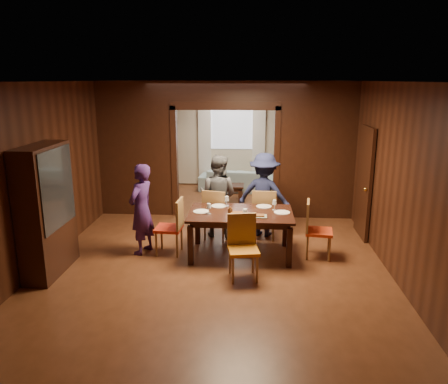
# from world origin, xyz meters

# --- Properties ---
(floor) EXTENTS (9.00, 9.00, 0.00)m
(floor) POSITION_xyz_m (0.00, 0.00, 0.00)
(floor) COLOR #562D18
(floor) RESTS_ON ground
(ceiling) EXTENTS (5.50, 9.00, 0.02)m
(ceiling) POSITION_xyz_m (0.00, 0.00, 2.90)
(ceiling) COLOR silver
(ceiling) RESTS_ON room_walls
(room_walls) EXTENTS (5.52, 9.01, 2.90)m
(room_walls) POSITION_xyz_m (0.00, 1.89, 1.51)
(room_walls) COLOR black
(room_walls) RESTS_ON floor
(person_purple) EXTENTS (0.55, 0.67, 1.57)m
(person_purple) POSITION_xyz_m (-1.29, -0.64, 0.78)
(person_purple) COLOR #3C1F5A
(person_purple) RESTS_ON floor
(person_grey) EXTENTS (0.92, 0.82, 1.58)m
(person_grey) POSITION_xyz_m (-0.06, 0.32, 0.79)
(person_grey) COLOR #505156
(person_grey) RESTS_ON floor
(person_navy) EXTENTS (1.17, 0.88, 1.60)m
(person_navy) POSITION_xyz_m (0.82, 0.40, 0.80)
(person_navy) COLOR #191D3F
(person_navy) RESTS_ON floor
(sofa) EXTENTS (2.08, 0.97, 0.59)m
(sofa) POSITION_xyz_m (0.19, 3.85, 0.29)
(sofa) COLOR #93B6C1
(sofa) RESTS_ON floor
(serving_bowl) EXTENTS (0.31, 0.31, 0.08)m
(serving_bowl) POSITION_xyz_m (0.46, -0.55, 0.80)
(serving_bowl) COLOR black
(serving_bowl) RESTS_ON dining_table
(dining_table) EXTENTS (1.75, 1.09, 0.76)m
(dining_table) POSITION_xyz_m (0.40, -0.63, 0.38)
(dining_table) COLOR black
(dining_table) RESTS_ON floor
(coffee_table) EXTENTS (0.80, 0.50, 0.40)m
(coffee_table) POSITION_xyz_m (-0.02, 2.82, 0.20)
(coffee_table) COLOR black
(coffee_table) RESTS_ON floor
(chair_left) EXTENTS (0.46, 0.46, 0.97)m
(chair_left) POSITION_xyz_m (-0.83, -0.64, 0.48)
(chair_left) COLOR red
(chair_left) RESTS_ON floor
(chair_right) EXTENTS (0.49, 0.49, 0.97)m
(chair_right) POSITION_xyz_m (1.72, -0.64, 0.48)
(chair_right) COLOR red
(chair_right) RESTS_ON floor
(chair_far_l) EXTENTS (0.54, 0.54, 0.97)m
(chair_far_l) POSITION_xyz_m (-0.06, 0.15, 0.48)
(chair_far_l) COLOR red
(chair_far_l) RESTS_ON floor
(chair_far_r) EXTENTS (0.45, 0.45, 0.97)m
(chair_far_r) POSITION_xyz_m (0.82, 0.22, 0.48)
(chair_far_r) COLOR #D66214
(chair_far_r) RESTS_ON floor
(chair_near) EXTENTS (0.51, 0.51, 0.97)m
(chair_near) POSITION_xyz_m (0.47, -1.55, 0.48)
(chair_near) COLOR orange
(chair_near) RESTS_ON floor
(hutch) EXTENTS (0.40, 1.20, 2.00)m
(hutch) POSITION_xyz_m (-2.53, -1.50, 1.00)
(hutch) COLOR black
(hutch) RESTS_ON floor
(door_right) EXTENTS (0.06, 0.90, 2.10)m
(door_right) POSITION_xyz_m (2.70, 0.50, 1.05)
(door_right) COLOR black
(door_right) RESTS_ON floor
(window_far) EXTENTS (1.20, 0.03, 1.30)m
(window_far) POSITION_xyz_m (0.00, 4.44, 1.70)
(window_far) COLOR silver
(window_far) RESTS_ON back_wall
(curtain_left) EXTENTS (0.35, 0.06, 2.40)m
(curtain_left) POSITION_xyz_m (-0.75, 4.40, 1.25)
(curtain_left) COLOR white
(curtain_left) RESTS_ON back_wall
(curtain_right) EXTENTS (0.35, 0.06, 2.40)m
(curtain_right) POSITION_xyz_m (0.75, 4.40, 1.25)
(curtain_right) COLOR white
(curtain_right) RESTS_ON back_wall
(plate_left) EXTENTS (0.27, 0.27, 0.01)m
(plate_left) POSITION_xyz_m (-0.26, -0.64, 0.77)
(plate_left) COLOR white
(plate_left) RESTS_ON dining_table
(plate_far_l) EXTENTS (0.27, 0.27, 0.01)m
(plate_far_l) POSITION_xyz_m (0.01, -0.29, 0.77)
(plate_far_l) COLOR white
(plate_far_l) RESTS_ON dining_table
(plate_far_r) EXTENTS (0.27, 0.27, 0.01)m
(plate_far_r) POSITION_xyz_m (0.80, -0.27, 0.77)
(plate_far_r) COLOR silver
(plate_far_r) RESTS_ON dining_table
(plate_right) EXTENTS (0.27, 0.27, 0.01)m
(plate_right) POSITION_xyz_m (1.10, -0.60, 0.77)
(plate_right) COLOR white
(plate_right) RESTS_ON dining_table
(plate_near) EXTENTS (0.27, 0.27, 0.01)m
(plate_near) POSITION_xyz_m (0.40, -0.95, 0.77)
(plate_near) COLOR silver
(plate_near) RESTS_ON dining_table
(platter_a) EXTENTS (0.30, 0.20, 0.04)m
(platter_a) POSITION_xyz_m (0.36, -0.74, 0.78)
(platter_a) COLOR slate
(platter_a) RESTS_ON dining_table
(platter_b) EXTENTS (0.30, 0.20, 0.04)m
(platter_b) POSITION_xyz_m (0.69, -0.85, 0.78)
(platter_b) COLOR gray
(platter_b) RESTS_ON dining_table
(wineglass_left) EXTENTS (0.08, 0.08, 0.18)m
(wineglass_left) POSITION_xyz_m (-0.12, -0.75, 0.85)
(wineglass_left) COLOR white
(wineglass_left) RESTS_ON dining_table
(wineglass_far) EXTENTS (0.08, 0.08, 0.18)m
(wineglass_far) POSITION_xyz_m (0.15, -0.27, 0.85)
(wineglass_far) COLOR silver
(wineglass_far) RESTS_ON dining_table
(wineglass_right) EXTENTS (0.08, 0.08, 0.18)m
(wineglass_right) POSITION_xyz_m (0.98, -0.46, 0.85)
(wineglass_right) COLOR white
(wineglass_right) RESTS_ON dining_table
(tumbler) EXTENTS (0.07, 0.07, 0.14)m
(tumbler) POSITION_xyz_m (0.48, -0.89, 0.83)
(tumbler) COLOR silver
(tumbler) RESTS_ON dining_table
(condiment_jar) EXTENTS (0.08, 0.08, 0.11)m
(condiment_jar) POSITION_xyz_m (0.23, -0.71, 0.82)
(condiment_jar) COLOR #4D2912
(condiment_jar) RESTS_ON dining_table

